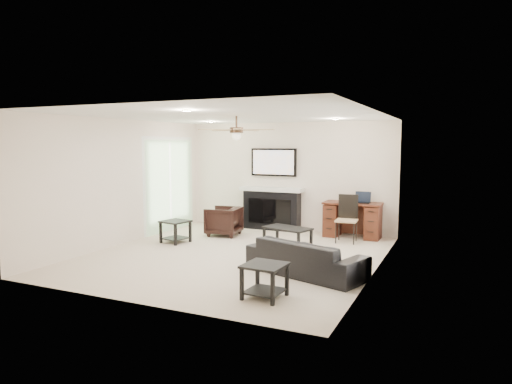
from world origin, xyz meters
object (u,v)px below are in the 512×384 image
at_px(armchair, 224,221).
at_px(fireplace_unit, 272,189).
at_px(sofa, 306,257).
at_px(coffee_table, 287,237).
at_px(desk, 352,220).

bearing_deg(armchair, fireplace_unit, 139.81).
relative_size(sofa, coffee_table, 2.07).
height_order(armchair, fireplace_unit, fireplace_unit).
xyz_separation_m(sofa, fireplace_unit, (-1.90, 3.21, 0.68)).
height_order(fireplace_unit, desk, fireplace_unit).
distance_m(sofa, fireplace_unit, 3.79).
height_order(coffee_table, fireplace_unit, fireplace_unit).
height_order(armchair, coffee_table, armchair).
height_order(sofa, fireplace_unit, fireplace_unit).
relative_size(armchair, desk, 0.57).
relative_size(coffee_table, fireplace_unit, 0.47).
bearing_deg(sofa, fireplace_unit, -41.85).
bearing_deg(armchair, desk, 103.09).
relative_size(fireplace_unit, desk, 1.57).
relative_size(sofa, armchair, 2.67).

